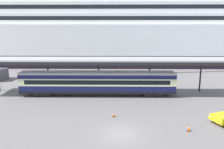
{
  "coord_description": "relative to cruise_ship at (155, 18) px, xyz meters",
  "views": [
    {
      "loc": [
        -0.7,
        -21.14,
        10.84
      ],
      "look_at": [
        -1.06,
        9.66,
        4.5
      ],
      "focal_mm": 34.32,
      "sensor_mm": 36.0,
      "label": 1
    }
  ],
  "objects": [
    {
      "name": "cruise_ship",
      "position": [
        0.0,
        0.0,
        0.0
      ],
      "size": [
        162.32,
        30.62,
        45.25
      ],
      "color": "black",
      "rests_on": "ground"
    },
    {
      "name": "train_carriage",
      "position": [
        -16.65,
        -40.89,
        -12.76
      ],
      "size": [
        25.71,
        2.81,
        4.11
      ],
      "color": "black",
      "rests_on": "ground"
    },
    {
      "name": "platform_canopy",
      "position": [
        -16.65,
        -40.47,
        -9.07
      ],
      "size": [
        45.54,
        5.1,
        6.27
      ],
      "color": "#B3B3B3",
      "rests_on": "ground"
    },
    {
      "name": "traffic_cone_near",
      "position": [
        -13.99,
        -50.06,
        -14.75
      ],
      "size": [
        0.36,
        0.36,
        0.68
      ],
      "color": "black",
      "rests_on": "ground"
    },
    {
      "name": "traffic_cone_mid",
      "position": [
        -5.68,
        -53.91,
        -14.75
      ],
      "size": [
        0.36,
        0.36,
        0.67
      ],
      "color": "black",
      "rests_on": "ground"
    },
    {
      "name": "ground_plane",
      "position": [
        -13.13,
        -54.68,
        -15.08
      ],
      "size": [
        400.0,
        400.0,
        0.0
      ],
      "primitive_type": "plane",
      "color": "slate"
    }
  ]
}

